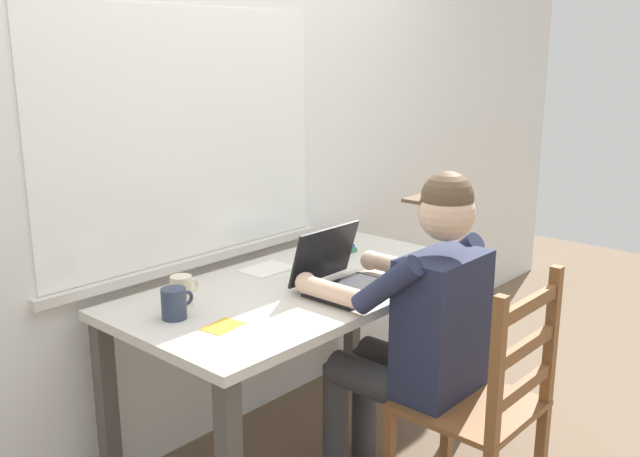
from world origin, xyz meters
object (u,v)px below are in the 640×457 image
at_px(seated_person, 416,323).
at_px(laptop, 342,275).
at_px(book_stack_main, 332,250).
at_px(wooden_chair, 483,407).
at_px(coffee_mug_dark, 174,303).
at_px(landscape_photo_print, 222,326).
at_px(coffee_mug_white, 182,290).
at_px(computer_mouse, 398,274).
at_px(desk, 306,306).

bearing_deg(seated_person, laptop, 97.67).
xyz_separation_m(laptop, book_stack_main, (0.33, 0.34, -0.04)).
relative_size(wooden_chair, book_stack_main, 4.64).
height_order(laptop, coffee_mug_dark, laptop).
xyz_separation_m(wooden_chair, landscape_photo_print, (-0.58, 0.64, 0.29)).
distance_m(wooden_chair, coffee_mug_white, 1.11).
bearing_deg(laptop, computer_mouse, -19.09).
xyz_separation_m(coffee_mug_dark, landscape_photo_print, (0.06, -0.17, -0.05)).
distance_m(coffee_mug_white, landscape_photo_print, 0.27).
height_order(laptop, book_stack_main, laptop).
xyz_separation_m(laptop, landscape_photo_print, (-0.54, 0.05, -0.05)).
height_order(computer_mouse, landscape_photo_print, computer_mouse).
bearing_deg(coffee_mug_dark, book_stack_main, 6.97).
relative_size(coffee_mug_white, landscape_photo_print, 0.88).
height_order(book_stack_main, landscape_photo_print, book_stack_main).
bearing_deg(seated_person, landscape_photo_print, 148.52).
distance_m(wooden_chair, coffee_mug_dark, 1.09).
xyz_separation_m(wooden_chair, coffee_mug_white, (-0.54, 0.90, 0.34)).
bearing_deg(coffee_mug_white, landscape_photo_print, -99.16).
height_order(wooden_chair, coffee_mug_dark, wooden_chair).
relative_size(seated_person, computer_mouse, 12.40).
height_order(seated_person, computer_mouse, seated_person).
bearing_deg(coffee_mug_dark, desk, -7.67).
relative_size(wooden_chair, computer_mouse, 9.35).
distance_m(desk, coffee_mug_dark, 0.59).
relative_size(book_stack_main, landscape_photo_print, 1.55).
bearing_deg(landscape_photo_print, computer_mouse, -18.20).
xyz_separation_m(laptop, coffee_mug_dark, (-0.60, 0.23, -0.00)).
distance_m(coffee_mug_white, coffee_mug_dark, 0.13).
xyz_separation_m(seated_person, wooden_chair, (0.00, -0.28, -0.23)).
bearing_deg(wooden_chair, book_stack_main, 72.47).
relative_size(desk, coffee_mug_dark, 12.24).
height_order(seated_person, landscape_photo_print, seated_person).
relative_size(computer_mouse, book_stack_main, 0.50).
height_order(coffee_mug_white, landscape_photo_print, coffee_mug_white).
height_order(wooden_chair, landscape_photo_print, wooden_chair).
height_order(desk, seated_person, seated_person).
distance_m(seated_person, book_stack_main, 0.72).
relative_size(seated_person, landscape_photo_print, 9.54).
bearing_deg(coffee_mug_white, book_stack_main, 1.76).
distance_m(coffee_mug_dark, book_stack_main, 0.94).
distance_m(wooden_chair, laptop, 0.68).
relative_size(desk, coffee_mug_white, 12.96).
relative_size(desk, laptop, 4.51).
bearing_deg(coffee_mug_white, seated_person, -48.90).
relative_size(wooden_chair, landscape_photo_print, 7.19).
bearing_deg(computer_mouse, wooden_chair, -111.86).
height_order(laptop, computer_mouse, laptop).
distance_m(computer_mouse, book_stack_main, 0.43).
bearing_deg(landscape_photo_print, laptop, -13.80).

